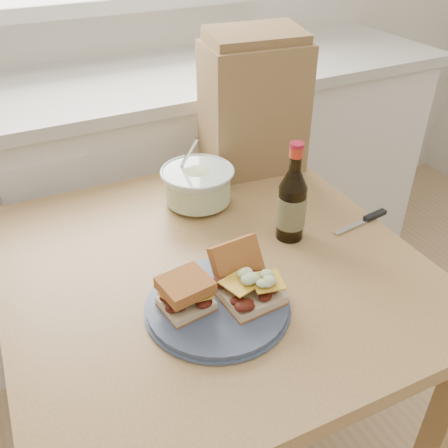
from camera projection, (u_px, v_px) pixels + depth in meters
name	position (u px, v px, depth m)	size (l,w,h in m)	color
cabinet_run	(138.00, 194.00, 1.98)	(2.50, 0.64, 0.94)	white
dining_table	(212.00, 298.00, 1.21)	(0.95, 0.95, 0.77)	tan
plate	(217.00, 305.00, 1.01)	(0.29, 0.29, 0.02)	#3F4C67
sandwich_left	(186.00, 294.00, 0.98)	(0.10, 0.10, 0.07)	beige
sandwich_right	(246.00, 280.00, 1.01)	(0.12, 0.16, 0.10)	beige
coleslaw_bowl	(198.00, 187.00, 1.33)	(0.20, 0.20, 0.19)	silver
beer_bottle	(292.00, 204.00, 1.18)	(0.07, 0.07, 0.25)	black
knife	(369.00, 218.00, 1.29)	(0.18, 0.04, 0.01)	silver
paper_bag	(253.00, 108.00, 1.44)	(0.28, 0.18, 0.37)	olive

